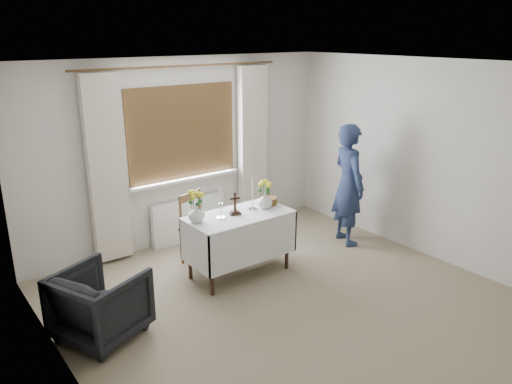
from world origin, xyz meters
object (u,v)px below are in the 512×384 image
at_px(wooden_cross, 235,204).
at_px(flower_vase_left, 196,214).
at_px(wooden_chair, 202,229).
at_px(altar_table, 239,244).
at_px(person, 348,185).
at_px(flower_vase_right, 265,200).
at_px(armchair, 100,304).

height_order(wooden_cross, flower_vase_left, wooden_cross).
xyz_separation_m(wooden_chair, flower_vase_left, (-0.33, -0.45, 0.41)).
height_order(altar_table, person, person).
bearing_deg(wooden_cross, altar_table, -16.83).
relative_size(flower_vase_left, flower_vase_right, 1.03).
relative_size(altar_table, flower_vase_right, 6.43).
height_order(person, flower_vase_right, person).
distance_m(altar_table, flower_vase_left, 0.71).
xyz_separation_m(wooden_cross, flower_vase_left, (-0.48, 0.07, -0.04)).
relative_size(wooden_chair, person, 0.54).
distance_m(wooden_chair, person, 2.06).
relative_size(armchair, person, 0.45).
height_order(wooden_chair, wooden_cross, wooden_cross).
bearing_deg(altar_table, wooden_cross, 147.22).
bearing_deg(altar_table, person, -3.24).
bearing_deg(armchair, flower_vase_right, -106.35).
bearing_deg(person, flower_vase_right, 102.79).
bearing_deg(altar_table, flower_vase_right, -1.02).
bearing_deg(flower_vase_left, person, -4.81).
xyz_separation_m(altar_table, wooden_chair, (-0.19, 0.54, 0.07)).
height_order(altar_table, armchair, altar_table).
height_order(armchair, wooden_cross, wooden_cross).
xyz_separation_m(altar_table, armchair, (-1.80, -0.26, -0.04)).
relative_size(armchair, flower_vase_left, 3.78).
bearing_deg(flower_vase_right, wooden_chair, 135.67).
relative_size(altar_table, flower_vase_left, 6.26).
relative_size(altar_table, armchair, 1.66).
xyz_separation_m(wooden_chair, flower_vase_right, (0.56, -0.55, 0.41)).
xyz_separation_m(altar_table, wooden_cross, (-0.04, 0.02, 0.52)).
height_order(altar_table, flower_vase_left, flower_vase_left).
height_order(altar_table, flower_vase_right, flower_vase_right).
bearing_deg(wooden_cross, flower_vase_left, -171.95).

